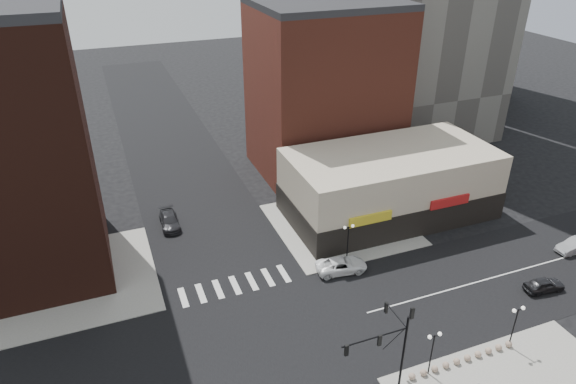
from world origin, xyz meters
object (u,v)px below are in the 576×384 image
white_suv (341,265)px  traffic_signal (391,339)px  dark_sedan_north (169,221)px  silver_sedan (575,245)px  street_lamp_ne (348,234)px  street_lamp_se_b (517,317)px  dark_sedan_east (544,285)px  street_lamp_se_a (433,344)px

white_suv → traffic_signal: bearing=174.5°
dark_sedan_north → traffic_signal: bearing=-67.5°
silver_sedan → dark_sedan_north: dark_sedan_north is taller
traffic_signal → white_suv: (3.37, 14.33, -4.24)m
traffic_signal → silver_sedan: bearing=16.6°
dark_sedan_north → street_lamp_ne: bearing=-38.6°
traffic_signal → street_lamp_se_b: size_ratio=1.87×
street_lamp_se_b → dark_sedan_east: (8.40, 4.69, -2.62)m
white_suv → dark_sedan_east: bearing=-112.5°
street_lamp_se_a → street_lamp_ne: size_ratio=1.00×
street_lamp_se_a → dark_sedan_east: bearing=16.0°
traffic_signal → street_lamp_se_b: traffic_signal is taller
traffic_signal → silver_sedan: size_ratio=1.80×
traffic_signal → street_lamp_ne: size_ratio=1.87×
dark_sedan_east → traffic_signal: bearing=109.0°
silver_sedan → dark_sedan_north: 44.87m
street_lamp_ne → dark_sedan_north: bearing=140.2°
street_lamp_se_b → street_lamp_se_a: bearing=180.0°
traffic_signal → dark_sedan_north: bearing=111.2°
street_lamp_se_a → street_lamp_se_b: size_ratio=1.00×
traffic_signal → silver_sedan: (28.35, 8.43, -4.25)m
silver_sedan → traffic_signal: bearing=-75.0°
dark_sedan_north → street_lamp_se_b: bearing=-50.6°
street_lamp_se_a → dark_sedan_north: 33.21m
street_lamp_ne → silver_sedan: 24.85m
street_lamp_se_b → silver_sedan: (16.58, 8.60, -2.58)m
street_lamp_ne → dark_sedan_east: (15.40, -11.31, -2.62)m
silver_sedan → street_lamp_ne: bearing=-109.0°
street_lamp_ne → white_suv: (-1.39, -1.50, -2.57)m
traffic_signal → dark_sedan_east: size_ratio=1.96×
traffic_signal → dark_sedan_north: (-11.38, 29.28, -4.24)m
traffic_signal → dark_sedan_north: size_ratio=1.55×
dark_sedan_north → white_suv: bearing=-44.2°
street_lamp_se_b → street_lamp_ne: bearing=113.6°
dark_sedan_east → street_lamp_ne: bearing=60.1°
street_lamp_ne → dark_sedan_north: (-16.14, 13.45, -2.56)m
street_lamp_se_b → white_suv: street_lamp_se_b is taller
street_lamp_se_b → street_lamp_ne: 17.46m
street_lamp_se_a → dark_sedan_north: bearing=117.2°
traffic_signal → street_lamp_ne: (4.76, 15.83, -1.67)m
street_lamp_se_b → street_lamp_ne: same height
dark_sedan_east → silver_sedan: silver_sedan is taller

